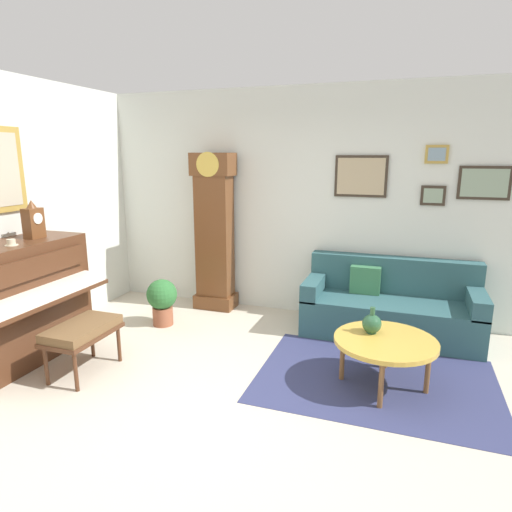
{
  "coord_description": "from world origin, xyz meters",
  "views": [
    {
      "loc": [
        1.29,
        -2.95,
        1.99
      ],
      "look_at": [
        -0.11,
        1.08,
        1.0
      ],
      "focal_mm": 30.67,
      "sensor_mm": 36.0,
      "label": 1
    }
  ],
  "objects": [
    {
      "name": "ground_plane",
      "position": [
        0.0,
        0.0,
        -0.05
      ],
      "size": [
        6.4,
        6.0,
        0.1
      ],
      "primitive_type": "cube",
      "color": "beige"
    },
    {
      "name": "wall_back",
      "position": [
        0.02,
        2.4,
        1.4
      ],
      "size": [
        5.3,
        0.13,
        2.8
      ],
      "color": "silver",
      "rests_on": "ground_plane"
    },
    {
      "name": "area_rug",
      "position": [
        1.13,
        0.81,
        0.0
      ],
      "size": [
        2.1,
        1.5,
        0.01
      ],
      "primitive_type": "cube",
      "color": "navy",
      "rests_on": "ground_plane"
    },
    {
      "name": "piano",
      "position": [
        -2.23,
        0.09,
        0.6
      ],
      "size": [
        0.87,
        1.44,
        1.18
      ],
      "color": "#4C2B19",
      "rests_on": "ground_plane"
    },
    {
      "name": "piano_bench",
      "position": [
        -1.45,
        0.08,
        0.41
      ],
      "size": [
        0.42,
        0.7,
        0.48
      ],
      "color": "#4C2B19",
      "rests_on": "ground_plane"
    },
    {
      "name": "grandfather_clock",
      "position": [
        -1.05,
        2.14,
        0.96
      ],
      "size": [
        0.52,
        0.34,
        2.03
      ],
      "color": "brown",
      "rests_on": "ground_plane"
    },
    {
      "name": "couch",
      "position": [
        1.19,
        1.98,
        0.31
      ],
      "size": [
        1.9,
        0.8,
        0.84
      ],
      "color": "#2D565B",
      "rests_on": "ground_plane"
    },
    {
      "name": "coffee_table",
      "position": [
        1.2,
        0.73,
        0.41
      ],
      "size": [
        0.88,
        0.88,
        0.44
      ],
      "color": "gold",
      "rests_on": "ground_plane"
    },
    {
      "name": "mantel_clock",
      "position": [
        -2.23,
        0.41,
        1.35
      ],
      "size": [
        0.13,
        0.18,
        0.38
      ],
      "color": "brown",
      "rests_on": "piano"
    },
    {
      "name": "teacup",
      "position": [
        -2.13,
        0.04,
        1.2
      ],
      "size": [
        0.12,
        0.12,
        0.06
      ],
      "color": "beige",
      "rests_on": "piano"
    },
    {
      "name": "green_jug",
      "position": [
        1.07,
        0.83,
        0.53
      ],
      "size": [
        0.17,
        0.17,
        0.24
      ],
      "color": "#234C33",
      "rests_on": "coffee_table"
    },
    {
      "name": "potted_plant",
      "position": [
        -1.39,
        1.36,
        0.32
      ],
      "size": [
        0.36,
        0.36,
        0.56
      ],
      "color": "#935138",
      "rests_on": "ground_plane"
    }
  ]
}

